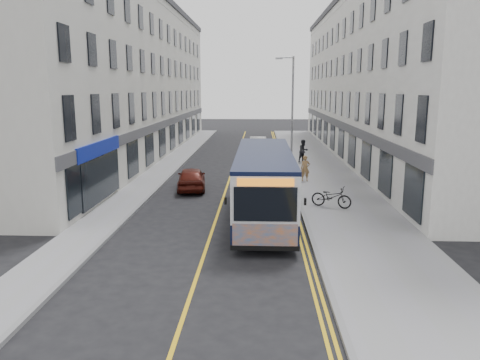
# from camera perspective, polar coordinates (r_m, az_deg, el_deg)

# --- Properties ---
(ground) EXTENTS (140.00, 140.00, 0.00)m
(ground) POSITION_cam_1_polar(r_m,az_deg,el_deg) (20.56, -3.13, -5.33)
(ground) COLOR black
(ground) RESTS_ON ground
(pavement_east) EXTENTS (4.50, 64.00, 0.12)m
(pavement_east) POSITION_cam_1_polar(r_m,az_deg,el_deg) (32.43, 10.00, 0.74)
(pavement_east) COLOR gray
(pavement_east) RESTS_ON ground
(pavement_west) EXTENTS (2.00, 64.00, 0.12)m
(pavement_west) POSITION_cam_1_polar(r_m,az_deg,el_deg) (32.88, -9.82, 0.89)
(pavement_west) COLOR gray
(pavement_west) RESTS_ON ground
(kerb_east) EXTENTS (0.18, 64.00, 0.13)m
(kerb_east) POSITION_cam_1_polar(r_m,az_deg,el_deg) (32.21, 6.03, 0.79)
(kerb_east) COLOR slate
(kerb_east) RESTS_ON ground
(kerb_west) EXTENTS (0.18, 64.00, 0.13)m
(kerb_west) POSITION_cam_1_polar(r_m,az_deg,el_deg) (32.69, -8.10, 0.89)
(kerb_west) COLOR slate
(kerb_west) RESTS_ON ground
(road_centre_line) EXTENTS (0.12, 64.00, 0.01)m
(road_centre_line) POSITION_cam_1_polar(r_m,az_deg,el_deg) (32.21, -1.09, 0.74)
(road_centre_line) COLOR gold
(road_centre_line) RESTS_ON ground
(road_dbl_yellow_inner) EXTENTS (0.10, 64.00, 0.01)m
(road_dbl_yellow_inner) POSITION_cam_1_polar(r_m,az_deg,el_deg) (32.19, 5.23, 0.69)
(road_dbl_yellow_inner) COLOR gold
(road_dbl_yellow_inner) RESTS_ON ground
(road_dbl_yellow_outer) EXTENTS (0.10, 64.00, 0.01)m
(road_dbl_yellow_outer) POSITION_cam_1_polar(r_m,az_deg,el_deg) (32.20, 5.59, 0.68)
(road_dbl_yellow_outer) COLOR gold
(road_dbl_yellow_outer) RESTS_ON ground
(terrace_east) EXTENTS (6.00, 46.00, 13.00)m
(terrace_east) POSITION_cam_1_polar(r_m,az_deg,el_deg) (41.73, 15.99, 11.66)
(terrace_east) COLOR white
(terrace_east) RESTS_ON ground
(terrace_west) EXTENTS (6.00, 46.00, 13.00)m
(terrace_west) POSITION_cam_1_polar(r_m,az_deg,el_deg) (42.07, -12.94, 11.80)
(terrace_west) COLOR silver
(terrace_west) RESTS_ON ground
(streetlamp) EXTENTS (1.32, 0.18, 8.00)m
(streetlamp) POSITION_cam_1_polar(r_m,az_deg,el_deg) (33.72, 6.27, 8.64)
(streetlamp) COLOR gray
(streetlamp) RESTS_ON ground
(city_bus) EXTENTS (2.47, 10.57, 3.07)m
(city_bus) POSITION_cam_1_polar(r_m,az_deg,el_deg) (21.09, 2.94, -0.21)
(city_bus) COLOR black
(city_bus) RESTS_ON ground
(bicycle) EXTENTS (2.09, 1.44, 1.04)m
(bicycle) POSITION_cam_1_polar(r_m,az_deg,el_deg) (23.13, 11.08, -2.02)
(bicycle) COLOR black
(bicycle) RESTS_ON pavement_east
(pedestrian_near) EXTENTS (0.60, 0.40, 1.60)m
(pedestrian_near) POSITION_cam_1_polar(r_m,az_deg,el_deg) (29.34, 7.96, 1.42)
(pedestrian_near) COLOR olive
(pedestrian_near) RESTS_ON pavement_east
(pedestrian_far) EXTENTS (1.09, 1.04, 1.77)m
(pedestrian_far) POSITION_cam_1_polar(r_m,az_deg,el_deg) (36.81, 7.75, 3.53)
(pedestrian_far) COLOR black
(pedestrian_far) RESTS_ON pavement_east
(car_white) EXTENTS (1.58, 4.30, 1.41)m
(car_white) POSITION_cam_1_polar(r_m,az_deg,el_deg) (42.89, 2.21, 4.29)
(car_white) COLOR silver
(car_white) RESTS_ON ground
(car_maroon) EXTENTS (2.03, 4.08, 1.33)m
(car_maroon) POSITION_cam_1_polar(r_m,az_deg,el_deg) (27.30, -5.94, 0.20)
(car_maroon) COLOR #50150D
(car_maroon) RESTS_ON ground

